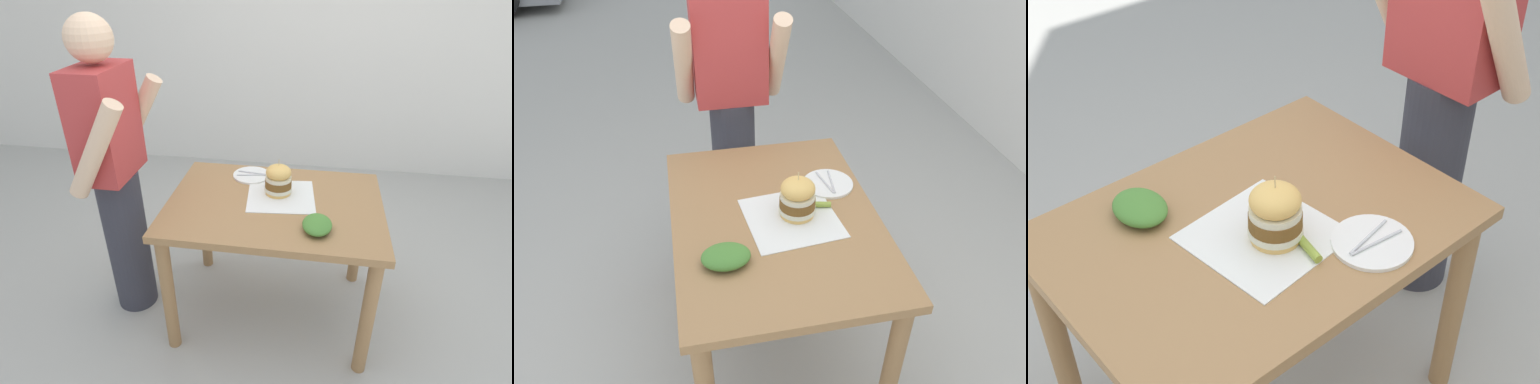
{
  "view_description": "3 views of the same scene",
  "coord_description": "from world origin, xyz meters",
  "views": [
    {
      "loc": [
        -1.81,
        -0.19,
        1.86
      ],
      "look_at": [
        0.0,
        0.1,
        0.82
      ],
      "focal_mm": 28.0,
      "sensor_mm": 36.0,
      "label": 1
    },
    {
      "loc": [
        -0.33,
        -1.55,
        2.03
      ],
      "look_at": [
        0.0,
        0.1,
        0.82
      ],
      "focal_mm": 35.0,
      "sensor_mm": 36.0,
      "label": 2
    },
    {
      "loc": [
        1.18,
        -0.93,
        2.03
      ],
      "look_at": [
        0.0,
        0.1,
        0.82
      ],
      "focal_mm": 50.0,
      "sensor_mm": 36.0,
      "label": 3
    }
  ],
  "objects": [
    {
      "name": "diner_across_table",
      "position": [
        -0.05,
        0.85,
        0.88
      ],
      "size": [
        0.55,
        0.35,
        1.69
      ],
      "color": "#33333D",
      "rests_on": "ground"
    },
    {
      "name": "side_plate_with_forks",
      "position": [
        0.27,
        0.17,
        0.78
      ],
      "size": [
        0.22,
        0.22,
        0.02
      ],
      "color": "white",
      "rests_on": "patio_table"
    },
    {
      "name": "patio_table",
      "position": [
        0.0,
        0.0,
        0.65
      ],
      "size": [
        0.83,
        1.13,
        0.77
      ],
      "color": "#9E7247",
      "rests_on": "ground"
    },
    {
      "name": "serving_paper",
      "position": [
        0.06,
        -0.03,
        0.77
      ],
      "size": [
        0.39,
        0.39,
        0.0
      ],
      "primitive_type": "cube",
      "rotation": [
        0.0,
        0.0,
        0.1
      ],
      "color": "white",
      "rests_on": "patio_table"
    },
    {
      "name": "sandwich",
      "position": [
        0.09,
        -0.01,
        0.86
      ],
      "size": [
        0.15,
        0.15,
        0.2
      ],
      "color": "#E5B25B",
      "rests_on": "serving_paper"
    },
    {
      "name": "side_salad",
      "position": [
        -0.23,
        -0.23,
        0.8
      ],
      "size": [
        0.18,
        0.14,
        0.06
      ],
      "primitive_type": "ellipsoid",
      "color": "#477F33",
      "rests_on": "patio_table"
    },
    {
      "name": "pickle_spear",
      "position": [
        0.19,
        0.02,
        0.79
      ],
      "size": [
        0.1,
        0.04,
        0.02
      ],
      "primitive_type": "cylinder",
      "rotation": [
        0.0,
        1.57,
        2.93
      ],
      "color": "#8EA83D",
      "rests_on": "serving_paper"
    }
  ]
}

